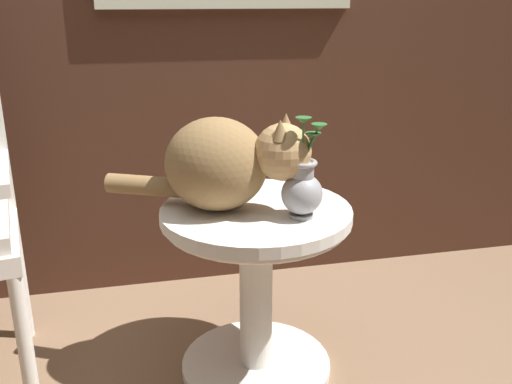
% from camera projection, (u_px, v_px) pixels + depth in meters
% --- Properties ---
extents(wicker_side_table, '(0.57, 0.57, 0.57)m').
position_uv_depth(wicker_side_table, '(256.00, 265.00, 1.76)').
color(wicker_side_table, silver).
rests_on(wicker_side_table, ground_plane).
extents(cat, '(0.58, 0.38, 0.29)m').
position_uv_depth(cat, '(224.00, 163.00, 1.64)').
color(cat, olive).
rests_on(cat, wicker_side_table).
extents(pewter_vase_with_ivy, '(0.12, 0.12, 0.30)m').
position_uv_depth(pewter_vase_with_ivy, '(302.00, 188.00, 1.60)').
color(pewter_vase_with_ivy, '#99999E').
rests_on(pewter_vase_with_ivy, wicker_side_table).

